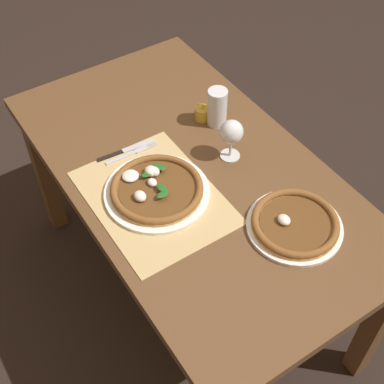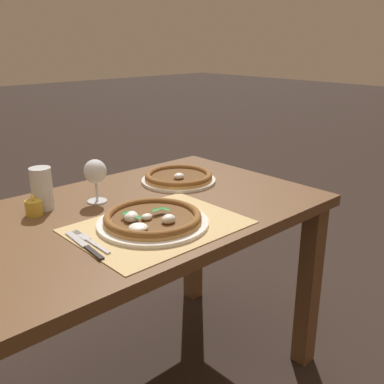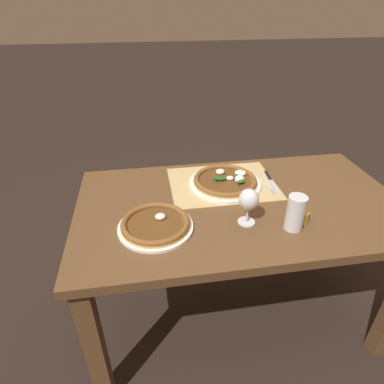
{
  "view_description": "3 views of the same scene",
  "coord_description": "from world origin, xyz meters",
  "px_view_note": "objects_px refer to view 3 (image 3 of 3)",
  "views": [
    {
      "loc": [
        1.06,
        -0.7,
        2.05
      ],
      "look_at": [
        0.14,
        -0.09,
        0.81
      ],
      "focal_mm": 50.0,
      "sensor_mm": 36.0,
      "label": 1
    },
    {
      "loc": [
        -0.75,
        -1.18,
        1.29
      ],
      "look_at": [
        0.26,
        -0.09,
        0.78
      ],
      "focal_mm": 42.0,
      "sensor_mm": 36.0,
      "label": 2
    },
    {
      "loc": [
        0.4,
        1.14,
        1.53
      ],
      "look_at": [
        0.22,
        -0.0,
        0.81
      ],
      "focal_mm": 30.0,
      "sensor_mm": 36.0,
      "label": 3
    }
  ],
  "objects_px": {
    "fork": "(267,183)",
    "votive_candle": "(301,217)",
    "wine_glass": "(249,201)",
    "pint_glass": "(295,213)",
    "knife": "(272,182)",
    "pizza_far": "(155,224)",
    "pizza_near": "(225,181)"
  },
  "relations": [
    {
      "from": "pint_glass",
      "to": "knife",
      "type": "relative_size",
      "value": 0.67
    },
    {
      "from": "knife",
      "to": "fork",
      "type": "bearing_deg",
      "value": 23.8
    },
    {
      "from": "pizza_near",
      "to": "pint_glass",
      "type": "relative_size",
      "value": 2.39
    },
    {
      "from": "pizza_far",
      "to": "pint_glass",
      "type": "relative_size",
      "value": 2.06
    },
    {
      "from": "pint_glass",
      "to": "votive_candle",
      "type": "height_order",
      "value": "pint_glass"
    },
    {
      "from": "pizza_near",
      "to": "wine_glass",
      "type": "distance_m",
      "value": 0.32
    },
    {
      "from": "pizza_near",
      "to": "fork",
      "type": "relative_size",
      "value": 1.73
    },
    {
      "from": "votive_candle",
      "to": "wine_glass",
      "type": "bearing_deg",
      "value": -7.9
    },
    {
      "from": "pint_glass",
      "to": "knife",
      "type": "distance_m",
      "value": 0.36
    },
    {
      "from": "pizza_far",
      "to": "pizza_near",
      "type": "bearing_deg",
      "value": -141.4
    },
    {
      "from": "fork",
      "to": "votive_candle",
      "type": "height_order",
      "value": "votive_candle"
    },
    {
      "from": "pizza_near",
      "to": "pizza_far",
      "type": "bearing_deg",
      "value": 38.6
    },
    {
      "from": "pizza_near",
      "to": "pint_glass",
      "type": "bearing_deg",
      "value": 116.23
    },
    {
      "from": "wine_glass",
      "to": "fork",
      "type": "relative_size",
      "value": 0.77
    },
    {
      "from": "knife",
      "to": "votive_candle",
      "type": "height_order",
      "value": "votive_candle"
    },
    {
      "from": "pizza_far",
      "to": "fork",
      "type": "bearing_deg",
      "value": -155.16
    },
    {
      "from": "pizza_far",
      "to": "votive_candle",
      "type": "height_order",
      "value": "votive_candle"
    },
    {
      "from": "pizza_near",
      "to": "pizza_far",
      "type": "relative_size",
      "value": 1.16
    },
    {
      "from": "pizza_far",
      "to": "wine_glass",
      "type": "relative_size",
      "value": 1.93
    },
    {
      "from": "pizza_far",
      "to": "fork",
      "type": "relative_size",
      "value": 1.49
    },
    {
      "from": "pizza_far",
      "to": "knife",
      "type": "distance_m",
      "value": 0.65
    },
    {
      "from": "wine_glass",
      "to": "knife",
      "type": "relative_size",
      "value": 0.72
    },
    {
      "from": "wine_glass",
      "to": "pizza_near",
      "type": "bearing_deg",
      "value": -88.02
    },
    {
      "from": "fork",
      "to": "votive_candle",
      "type": "xyz_separation_m",
      "value": [
        -0.02,
        0.31,
        0.02
      ]
    },
    {
      "from": "pizza_far",
      "to": "fork",
      "type": "height_order",
      "value": "pizza_far"
    },
    {
      "from": "knife",
      "to": "votive_candle",
      "type": "distance_m",
      "value": 0.32
    },
    {
      "from": "votive_candle",
      "to": "pizza_far",
      "type": "bearing_deg",
      "value": -5.01
    },
    {
      "from": "pizza_near",
      "to": "votive_candle",
      "type": "height_order",
      "value": "votive_candle"
    },
    {
      "from": "wine_glass",
      "to": "pint_glass",
      "type": "relative_size",
      "value": 1.07
    },
    {
      "from": "pizza_far",
      "to": "wine_glass",
      "type": "xyz_separation_m",
      "value": [
        -0.37,
        0.02,
        0.09
      ]
    },
    {
      "from": "wine_glass",
      "to": "votive_candle",
      "type": "relative_size",
      "value": 2.15
    },
    {
      "from": "wine_glass",
      "to": "votive_candle",
      "type": "distance_m",
      "value": 0.24
    }
  ]
}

